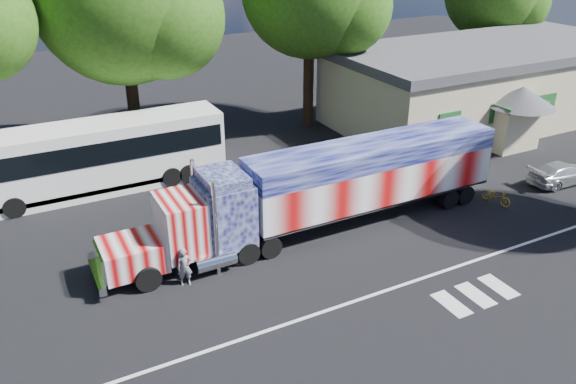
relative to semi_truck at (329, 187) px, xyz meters
name	(u,v)px	position (x,y,z in m)	size (l,w,h in m)	color
ground	(321,260)	(-1.71, -2.29, -2.09)	(100.00, 100.00, 0.00)	black
lane_markings	(410,297)	(0.00, -6.06, -2.09)	(30.00, 2.67, 0.01)	silver
semi_truck	(329,187)	(0.00, 0.00, 0.00)	(19.08, 3.01, 4.07)	black
coach_bus	(104,155)	(-8.12, 9.08, -0.23)	(12.39, 2.88, 3.61)	white
hall_building	(488,82)	(18.21, 8.57, 0.52)	(22.40, 12.80, 5.20)	beige
parked_car	(562,173)	(13.73, -1.64, -1.51)	(1.63, 4.02, 1.17)	#B0B3B5
woman	(185,267)	(-7.27, -1.31, -1.30)	(0.58, 0.38, 1.59)	slate
bicycle	(496,196)	(8.76, -1.79, -1.68)	(0.55, 1.58, 0.83)	gold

